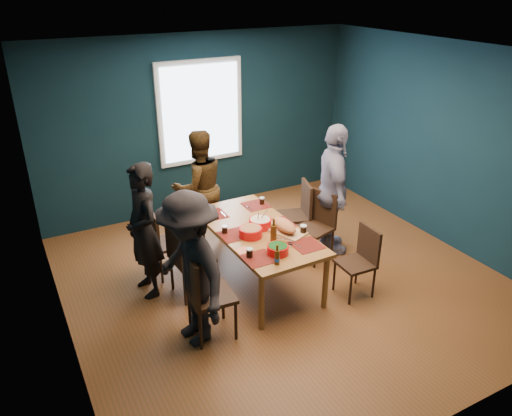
{
  "coord_description": "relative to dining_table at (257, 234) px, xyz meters",
  "views": [
    {
      "loc": [
        -2.75,
        -4.45,
        3.43
      ],
      "look_at": [
        -0.31,
        0.12,
        1.0
      ],
      "focal_mm": 35.0,
      "sensor_mm": 36.0,
      "label": 1
    }
  ],
  "objects": [
    {
      "name": "cola_glass_c",
      "position": [
        0.39,
        0.6,
        0.12
      ],
      "size": [
        0.07,
        0.07,
        0.09
      ],
      "color": "black",
      "rests_on": "dining_table"
    },
    {
      "name": "chair_left_far",
      "position": [
        -0.96,
        0.66,
        -0.12
      ],
      "size": [
        0.41,
        0.41,
        0.89
      ],
      "rotation": [
        0.0,
        0.0,
        -0.03
      ],
      "color": "black",
      "rests_on": "floor"
    },
    {
      "name": "chair_right_mid",
      "position": [
        0.99,
        0.14,
        -0.11
      ],
      "size": [
        0.5,
        0.5,
        0.9
      ],
      "rotation": [
        0.0,
        0.0,
        0.27
      ],
      "color": "black",
      "rests_on": "floor"
    },
    {
      "name": "napkin_a",
      "position": [
        0.34,
        0.02,
        0.07
      ],
      "size": [
        0.18,
        0.18,
        0.0
      ],
      "primitive_type": "cube",
      "rotation": [
        0.0,
        0.0,
        0.41
      ],
      "color": "#E37F5F",
      "rests_on": "dining_table"
    },
    {
      "name": "chair_left_mid",
      "position": [
        -0.88,
        0.11,
        -0.07
      ],
      "size": [
        0.46,
        0.46,
        0.97
      ],
      "rotation": [
        0.0,
        0.0,
        0.06
      ],
      "color": "black",
      "rests_on": "floor"
    },
    {
      "name": "cola_glass_d",
      "position": [
        -0.38,
        0.09,
        0.12
      ],
      "size": [
        0.07,
        0.07,
        0.09
      ],
      "color": "black",
      "rests_on": "dining_table"
    },
    {
      "name": "person_right",
      "position": [
        1.22,
        0.19,
        0.25
      ],
      "size": [
        0.81,
        1.12,
        1.76
      ],
      "primitive_type": "imported",
      "rotation": [
        0.0,
        0.0,
        1.16
      ],
      "color": "silver",
      "rests_on": "floor"
    },
    {
      "name": "cola_glass_b",
      "position": [
        0.42,
        -0.35,
        0.12
      ],
      "size": [
        0.08,
        0.08,
        0.11
      ],
      "color": "black",
      "rests_on": "dining_table"
    },
    {
      "name": "room",
      "position": [
        0.28,
        0.12,
        0.73
      ],
      "size": [
        5.01,
        5.01,
        2.71
      ],
      "color": "brown",
      "rests_on": "ground"
    },
    {
      "name": "person_near_left",
      "position": [
        -1.09,
        -0.65,
        0.18
      ],
      "size": [
        0.74,
        1.13,
        1.64
      ],
      "primitive_type": "imported",
      "rotation": [
        0.0,
        0.0,
        4.84
      ],
      "color": "black",
      "rests_on": "floor"
    },
    {
      "name": "cola_glass_a",
      "position": [
        -0.37,
        -0.53,
        0.12
      ],
      "size": [
        0.08,
        0.08,
        0.1
      ],
      "color": "black",
      "rests_on": "dining_table"
    },
    {
      "name": "cutting_board",
      "position": [
        0.25,
        -0.2,
        0.13
      ],
      "size": [
        0.43,
        0.66,
        0.14
      ],
      "rotation": [
        0.0,
        0.0,
        0.36
      ],
      "color": "tan",
      "rests_on": "dining_table"
    },
    {
      "name": "chair_right_far",
      "position": [
        0.93,
        0.52,
        -0.1
      ],
      "size": [
        0.52,
        0.52,
        0.92
      ],
      "rotation": [
        0.0,
        0.0,
        -0.3
      ],
      "color": "black",
      "rests_on": "floor"
    },
    {
      "name": "beer_bottle_b",
      "position": [
        0.02,
        -0.34,
        0.17
      ],
      "size": [
        0.07,
        0.07,
        0.28
      ],
      "color": "#4A2A0D",
      "rests_on": "dining_table"
    },
    {
      "name": "person_far_left",
      "position": [
        -1.24,
        0.4,
        0.17
      ],
      "size": [
        0.43,
        0.61,
        1.61
      ],
      "primitive_type": "imported",
      "rotation": [
        0.0,
        0.0,
        4.79
      ],
      "color": "black",
      "rests_on": "floor"
    },
    {
      "name": "dining_table",
      "position": [
        0.0,
        0.0,
        0.0
      ],
      "size": [
        0.96,
        1.86,
        0.7
      ],
      "rotation": [
        0.0,
        0.0,
        0.02
      ],
      "color": "olive",
      "rests_on": "floor"
    },
    {
      "name": "napkin_b",
      "position": [
        -0.38,
        -0.37,
        0.07
      ],
      "size": [
        0.16,
        0.16,
        0.0
      ],
      "primitive_type": "cube",
      "rotation": [
        0.0,
        0.0,
        0.05
      ],
      "color": "#E37F5F",
      "rests_on": "dining_table"
    },
    {
      "name": "bowl_dumpling",
      "position": [
        0.06,
        0.03,
        0.13
      ],
      "size": [
        0.27,
        0.27,
        0.25
      ],
      "color": "red",
      "rests_on": "dining_table"
    },
    {
      "name": "napkin_c",
      "position": [
        0.31,
        -0.67,
        0.07
      ],
      "size": [
        0.16,
        0.16,
        0.0
      ],
      "primitive_type": "cube",
      "rotation": [
        0.0,
        0.0,
        0.04
      ],
      "color": "#E37F5F",
      "rests_on": "dining_table"
    },
    {
      "name": "bowl_salad",
      "position": [
        -0.15,
        -0.12,
        0.13
      ],
      "size": [
        0.27,
        0.27,
        0.11
      ],
      "color": "red",
      "rests_on": "dining_table"
    },
    {
      "name": "bowl_herbs",
      "position": [
        -0.07,
        -0.6,
        0.12
      ],
      "size": [
        0.24,
        0.24,
        0.1
      ],
      "color": "red",
      "rests_on": "dining_table"
    },
    {
      "name": "small_bowl",
      "position": [
        -0.37,
        0.59,
        0.1
      ],
      "size": [
        0.15,
        0.15,
        0.06
      ],
      "color": "black",
      "rests_on": "dining_table"
    },
    {
      "name": "person_back",
      "position": [
        -0.19,
        1.32,
        0.16
      ],
      "size": [
        0.8,
        0.63,
        1.59
      ],
      "primitive_type": "imported",
      "rotation": [
        0.0,
        0.0,
        3.18
      ],
      "color": "black",
      "rests_on": "floor"
    },
    {
      "name": "chair_left_near",
      "position": [
        -0.98,
        -0.67,
        -0.07
      ],
      "size": [
        0.47,
        0.47,
        0.97
      ],
      "rotation": [
        0.0,
        0.0,
        -0.08
      ],
      "color": "black",
      "rests_on": "floor"
    },
    {
      "name": "chair_right_near",
      "position": [
        0.94,
        -0.8,
        -0.15
      ],
      "size": [
        0.39,
        0.39,
        0.84
      ],
      "rotation": [
        0.0,
        0.0,
        -0.04
      ],
      "color": "black",
      "rests_on": "floor"
    },
    {
      "name": "beer_bottle_a",
      "position": [
        -0.19,
        -0.78,
        0.15
      ],
      "size": [
        0.06,
        0.06,
        0.22
      ],
      "color": "#4A2A0D",
      "rests_on": "dining_table"
    }
  ]
}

